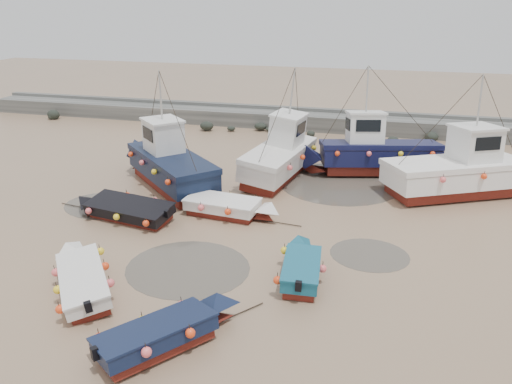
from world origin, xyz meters
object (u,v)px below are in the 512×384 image
(dinghy_5, at_px, (229,205))
(cabin_boat_3, at_px, (466,170))
(cabin_boat_1, at_px, (281,153))
(dinghy_1, at_px, (168,330))
(dinghy_4, at_px, (124,207))
(person, at_px, (204,202))
(cabin_boat_0, at_px, (167,161))
(dinghy_0, at_px, (84,275))
(cabin_boat_2, at_px, (370,151))
(dinghy_2, at_px, (302,264))

(dinghy_5, height_order, cabin_boat_3, cabin_boat_3)
(cabin_boat_1, bearing_deg, cabin_boat_3, 6.37)
(dinghy_1, relative_size, cabin_boat_3, 0.50)
(dinghy_4, xyz_separation_m, person, (2.98, 2.81, -0.54))
(dinghy_1, distance_m, dinghy_5, 9.70)
(cabin_boat_0, xyz_separation_m, person, (2.89, -2.01, -1.34))
(dinghy_0, bearing_deg, cabin_boat_2, 21.12)
(dinghy_2, distance_m, cabin_boat_1, 11.72)
(dinghy_2, relative_size, cabin_boat_2, 0.51)
(cabin_boat_2, relative_size, cabin_boat_3, 1.01)
(dinghy_0, relative_size, cabin_boat_2, 0.54)
(dinghy_2, xyz_separation_m, cabin_boat_1, (-3.23, 11.23, 0.78))
(dinghy_0, xyz_separation_m, cabin_boat_1, (4.19, 13.99, 0.81))
(dinghy_0, bearing_deg, dinghy_2, -18.03)
(dinghy_0, bearing_deg, dinghy_4, 67.22)
(cabin_boat_1, distance_m, cabin_boat_2, 5.25)
(dinghy_2, distance_m, dinghy_5, 6.37)
(dinghy_1, relative_size, dinghy_4, 0.77)
(dinghy_2, distance_m, person, 8.60)
(cabin_boat_0, distance_m, cabin_boat_2, 11.79)
(dinghy_1, bearing_deg, dinghy_2, 95.30)
(dinghy_1, bearing_deg, person, 142.88)
(dinghy_0, xyz_separation_m, dinghy_2, (7.42, 2.75, 0.03))
(dinghy_2, bearing_deg, person, 129.76)
(dinghy_1, distance_m, dinghy_2, 5.88)
(dinghy_2, height_order, cabin_boat_1, cabin_boat_1)
(dinghy_5, height_order, cabin_boat_2, cabin_boat_2)
(person, bearing_deg, dinghy_5, 130.64)
(dinghy_2, relative_size, dinghy_5, 0.87)
(dinghy_4, height_order, cabin_boat_2, cabin_boat_2)
(dinghy_5, bearing_deg, dinghy_2, 48.62)
(dinghy_2, bearing_deg, cabin_boat_1, 100.47)
(dinghy_1, height_order, cabin_boat_0, cabin_boat_0)
(cabin_boat_1, bearing_deg, cabin_boat_0, -141.73)
(cabin_boat_0, relative_size, cabin_boat_1, 0.84)
(dinghy_1, bearing_deg, dinghy_0, -169.42)
(person, bearing_deg, dinghy_0, 69.17)
(dinghy_1, height_order, dinghy_5, same)
(dinghy_4, bearing_deg, dinghy_0, -154.45)
(dinghy_1, relative_size, cabin_boat_2, 0.50)
(cabin_boat_1, bearing_deg, dinghy_4, -116.88)
(dinghy_5, distance_m, person, 2.31)
(dinghy_1, xyz_separation_m, cabin_boat_3, (10.05, 15.66, 0.78))
(cabin_boat_3, bearing_deg, dinghy_0, -73.75)
(person, bearing_deg, cabin_boat_0, -47.09)
(dinghy_1, bearing_deg, dinghy_5, 134.71)
(person, bearing_deg, cabin_boat_2, -151.46)
(cabin_boat_2, bearing_deg, dinghy_4, 117.29)
(dinghy_0, relative_size, person, 3.21)
(cabin_boat_3, xyz_separation_m, person, (-12.98, -4.68, -1.33))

